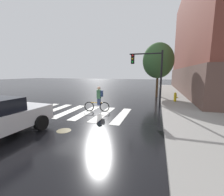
# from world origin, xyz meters

# --- Properties ---
(ground_plane) EXTENTS (120.00, 120.00, 0.00)m
(ground_plane) POSITION_xyz_m (0.00, 0.00, 0.00)
(ground_plane) COLOR black
(crosswalk_stripes) EXTENTS (6.63, 3.62, 0.01)m
(crosswalk_stripes) POSITION_xyz_m (0.12, 0.00, 0.01)
(crosswalk_stripes) COLOR silver
(crosswalk_stripes) RESTS_ON ground
(manhole_cover) EXTENTS (0.64, 0.64, 0.01)m
(manhole_cover) POSITION_xyz_m (1.22, -3.13, 0.00)
(manhole_cover) COLOR #473D1E
(manhole_cover) RESTS_ON ground
(cyclist) EXTENTS (1.69, 0.42, 1.69)m
(cyclist) POSITION_xyz_m (1.43, 0.49, 0.84)
(cyclist) COLOR black
(cyclist) RESTS_ON ground
(traffic_light_near) EXTENTS (2.47, 0.28, 4.20)m
(traffic_light_near) POSITION_xyz_m (4.54, 3.22, 2.86)
(traffic_light_near) COLOR black
(traffic_light_near) RESTS_ON ground
(fire_hydrant) EXTENTS (0.33, 0.22, 0.78)m
(fire_hydrant) POSITION_xyz_m (6.65, 5.15, 0.53)
(fire_hydrant) COLOR gold
(fire_hydrant) RESTS_ON sidewalk
(street_tree_near) EXTENTS (3.22, 3.22, 5.72)m
(street_tree_near) POSITION_xyz_m (5.09, 8.33, 3.86)
(street_tree_near) COLOR #4C3823
(street_tree_near) RESTS_ON ground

